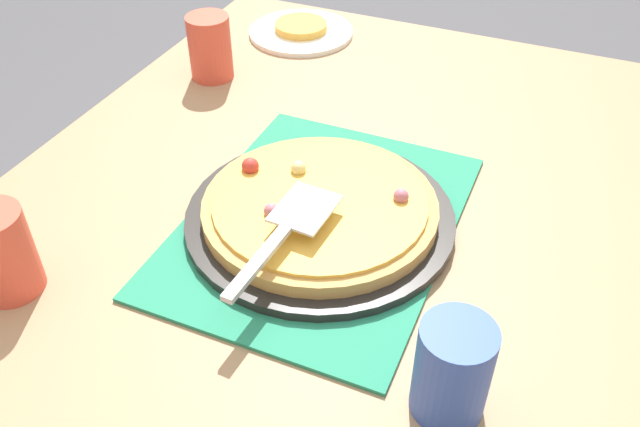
% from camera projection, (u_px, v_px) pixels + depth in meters
% --- Properties ---
extents(dining_table, '(1.40, 1.00, 0.75)m').
position_uv_depth(dining_table, '(320.00, 278.00, 1.04)').
color(dining_table, '#9E7A56').
rests_on(dining_table, ground_plane).
extents(placemat, '(0.48, 0.36, 0.01)m').
position_uv_depth(placemat, '(320.00, 223.00, 0.97)').
color(placemat, '#237F5B').
rests_on(placemat, dining_table).
extents(pizza_pan, '(0.38, 0.38, 0.01)m').
position_uv_depth(pizza_pan, '(320.00, 217.00, 0.96)').
color(pizza_pan, black).
rests_on(pizza_pan, placemat).
extents(pizza, '(0.33, 0.33, 0.04)m').
position_uv_depth(pizza, '(319.00, 206.00, 0.95)').
color(pizza, tan).
rests_on(pizza, pizza_pan).
extents(plate_far_right, '(0.22, 0.22, 0.01)m').
position_uv_depth(plate_far_right, '(301.00, 32.00, 1.44)').
color(plate_far_right, white).
rests_on(plate_far_right, dining_table).
extents(served_slice_right, '(0.11, 0.11, 0.02)m').
position_uv_depth(served_slice_right, '(301.00, 26.00, 1.43)').
color(served_slice_right, gold).
rests_on(served_slice_right, plate_far_right).
extents(cup_near, '(0.08, 0.08, 0.12)m').
position_uv_depth(cup_near, '(452.00, 370.00, 0.70)').
color(cup_near, '#3351AD').
rests_on(cup_near, dining_table).
extents(cup_far, '(0.08, 0.08, 0.12)m').
position_uv_depth(cup_far, '(1.00, 253.00, 0.83)').
color(cup_far, '#E04C38').
rests_on(cup_far, dining_table).
extents(cup_corner, '(0.08, 0.08, 0.12)m').
position_uv_depth(cup_corner, '(210.00, 47.00, 1.27)').
color(cup_corner, '#E04C38').
rests_on(cup_corner, dining_table).
extents(pizza_server, '(0.23, 0.08, 0.01)m').
position_uv_depth(pizza_server, '(285.00, 229.00, 0.86)').
color(pizza_server, silver).
rests_on(pizza_server, pizza).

